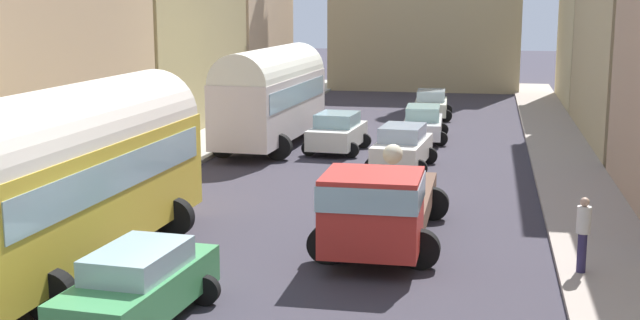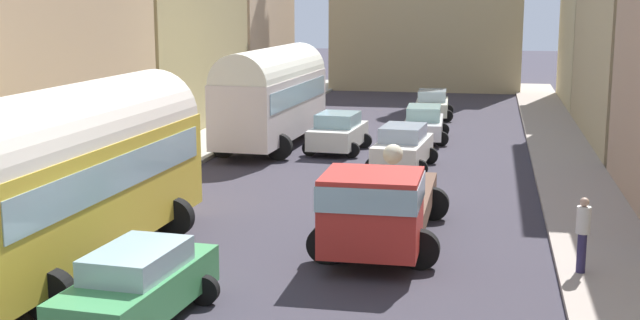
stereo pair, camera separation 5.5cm
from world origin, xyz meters
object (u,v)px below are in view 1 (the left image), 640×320
(parked_bus_0, at_px, (70,170))
(car_4, at_px, (139,286))
(cargo_truck_1, at_px, (380,204))
(car_1, at_px, (423,123))
(parked_bus_1, at_px, (271,92))
(pedestrian_1, at_px, (583,232))
(car_5, at_px, (337,132))
(car_0, at_px, (402,147))
(car_2, at_px, (431,104))

(parked_bus_0, bearing_deg, car_4, -45.71)
(cargo_truck_1, xyz_separation_m, car_1, (-0.25, 16.49, -0.41))
(parked_bus_1, xyz_separation_m, cargo_truck_1, (6.25, -13.64, -1.11))
(cargo_truck_1, bearing_deg, pedestrian_1, -15.42)
(parked_bus_1, bearing_deg, pedestrian_1, -53.95)
(car_5, bearing_deg, pedestrian_1, -60.85)
(pedestrian_1, bearing_deg, car_1, 105.29)
(car_1, xyz_separation_m, car_4, (-3.54, -22.17, 0.01))
(car_0, relative_size, car_4, 0.96)
(cargo_truck_1, bearing_deg, parked_bus_1, 114.61)
(car_0, xyz_separation_m, pedestrian_1, (5.09, -11.37, 0.26))
(car_0, relative_size, car_1, 0.99)
(car_2, relative_size, car_4, 0.89)
(parked_bus_0, distance_m, pedestrian_1, 11.37)
(cargo_truck_1, relative_size, car_0, 1.82)
(car_2, relative_size, car_5, 1.02)
(parked_bus_1, distance_m, cargo_truck_1, 15.05)
(parked_bus_0, xyz_separation_m, cargo_truck_1, (6.59, 2.81, -1.14))
(cargo_truck_1, relative_size, car_2, 1.95)
(car_2, xyz_separation_m, car_4, (-3.41, -29.18, 0.03))
(car_1, distance_m, car_4, 22.45)
(car_5, bearing_deg, cargo_truck_1, -75.43)
(parked_bus_0, relative_size, car_0, 2.38)
(car_5, bearing_deg, car_0, -45.66)
(car_2, height_order, car_4, car_4)
(cargo_truck_1, relative_size, car_4, 1.74)
(car_4, xyz_separation_m, pedestrian_1, (8.40, 4.41, 0.29))
(car_0, bearing_deg, car_5, 134.34)
(car_5, relative_size, pedestrian_1, 2.04)
(parked_bus_0, xyz_separation_m, pedestrian_1, (11.20, 1.54, -1.24))
(car_2, height_order, car_5, car_5)
(parked_bus_0, relative_size, pedestrian_1, 5.32)
(cargo_truck_1, distance_m, car_0, 10.11)
(parked_bus_1, xyz_separation_m, car_0, (5.76, -3.55, -1.48))
(parked_bus_0, bearing_deg, pedestrian_1, 7.85)
(cargo_truck_1, distance_m, pedestrian_1, 4.78)
(car_0, height_order, car_2, car_0)
(parked_bus_0, relative_size, car_4, 2.28)
(parked_bus_0, relative_size, cargo_truck_1, 1.31)
(car_1, xyz_separation_m, pedestrian_1, (4.86, -17.76, 0.30))
(car_0, height_order, car_1, car_0)
(cargo_truck_1, height_order, car_2, cargo_truck_1)
(car_1, bearing_deg, car_2, 91.14)
(parked_bus_1, xyz_separation_m, car_1, (6.00, 2.85, -1.52))
(car_0, height_order, car_4, car_0)
(car_1, height_order, car_4, car_1)
(car_4, height_order, pedestrian_1, pedestrian_1)
(parked_bus_0, height_order, cargo_truck_1, parked_bus_0)
(parked_bus_0, distance_m, car_4, 4.29)
(car_0, xyz_separation_m, car_4, (-3.31, -15.78, -0.03))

